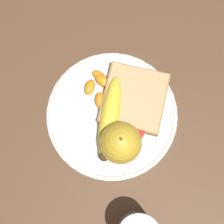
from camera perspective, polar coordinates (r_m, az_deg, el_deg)
name	(u,v)px	position (r m, az deg, el deg)	size (l,w,h in m)	color
ground_plane	(112,116)	(0.74, 0.00, -0.57)	(3.00, 3.00, 0.00)	brown
plate	(112,115)	(0.73, 0.00, -0.44)	(0.26, 0.26, 0.01)	silver
apple	(121,143)	(0.68, 1.34, -4.73)	(0.08, 0.08, 0.09)	gold
banana	(110,118)	(0.71, -0.24, -0.93)	(0.17, 0.08, 0.04)	yellow
bread_slice	(134,98)	(0.73, 3.40, 2.07)	(0.15, 0.14, 0.02)	olive
fork	(106,117)	(0.73, -0.85, -0.73)	(0.08, 0.16, 0.00)	silver
jam_packet	(138,128)	(0.71, 3.93, -2.47)	(0.04, 0.03, 0.02)	silver
orange_segment_0	(100,100)	(0.73, -1.81, 1.78)	(0.04, 0.03, 0.02)	orange
orange_segment_1	(102,80)	(0.74, -1.53, 4.88)	(0.03, 0.04, 0.02)	orange
orange_segment_2	(90,87)	(0.74, -3.40, 3.83)	(0.04, 0.02, 0.02)	orange
orange_segment_3	(108,96)	(0.73, -0.68, 2.39)	(0.03, 0.04, 0.02)	orange
orange_segment_4	(99,75)	(0.74, -2.01, 5.64)	(0.02, 0.03, 0.02)	orange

